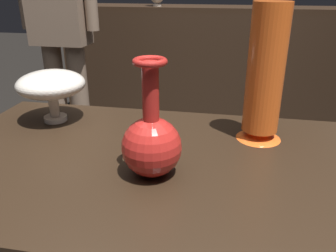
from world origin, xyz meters
TOP-DOWN VIEW (x-y plane):
  - back_display_shelf at (0.00, 2.20)m, footprint 2.60×0.40m
  - vase_centerpiece at (-0.06, -0.06)m, footprint 0.13×0.13m
  - vase_tall_behind at (0.17, 0.16)m, footprint 0.11×0.11m
  - vase_left_accent at (-0.40, 0.18)m, footprint 0.19×0.19m
  - visitor_near_left at (-0.89, 1.20)m, footprint 0.47×0.20m

SIDE VIEW (x-z plane):
  - back_display_shelf at x=0.00m, z-range 0.00..0.99m
  - vase_centerpiece at x=-0.06m, z-range 0.75..1.00m
  - vase_left_accent at x=-0.40m, z-range 0.83..0.98m
  - vase_tall_behind at x=0.17m, z-range 0.79..1.13m
  - visitor_near_left at x=-0.89m, z-range 0.16..1.85m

